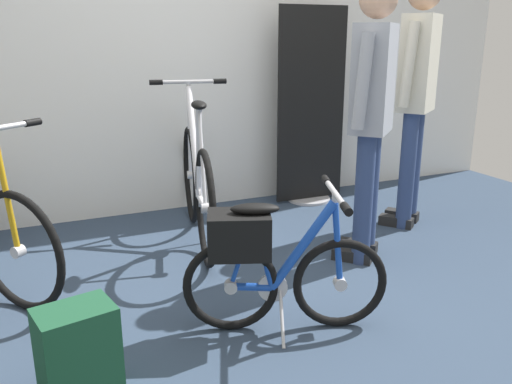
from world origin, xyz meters
TOP-DOWN VIEW (x-y plane):
  - ground_plane at (0.00, 0.00)m, footprint 6.18×6.18m
  - back_wall at (0.00, 1.85)m, footprint 6.18×0.10m
  - floor_banner_stand at (1.04, 1.56)m, footprint 0.60×0.36m
  - folding_bike_foreground at (-0.14, -0.17)m, footprint 0.91×0.55m
  - display_bike_left at (-0.09, 1.06)m, footprint 0.53×1.50m
  - visitor_near_wall at (0.75, 0.36)m, footprint 0.41×0.39m
  - visitor_browsing at (1.40, 0.75)m, footprint 0.44×0.39m
  - handbag_on_floor at (-1.01, -0.31)m, footprint 0.32×0.28m

SIDE VIEW (x-z plane):
  - ground_plane at x=0.00m, z-range 0.00..0.00m
  - handbag_on_floor at x=-1.01m, z-range 0.00..0.37m
  - folding_bike_foreground at x=-0.14m, z-range 0.00..0.69m
  - display_bike_left at x=-0.09m, z-range -0.13..0.92m
  - floor_banner_stand at x=1.04m, z-range -0.09..1.48m
  - visitor_near_wall at x=0.75m, z-range 0.12..1.75m
  - visitor_browsing at x=1.40m, z-range 0.13..1.86m
  - back_wall at x=0.00m, z-range 0.00..2.84m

